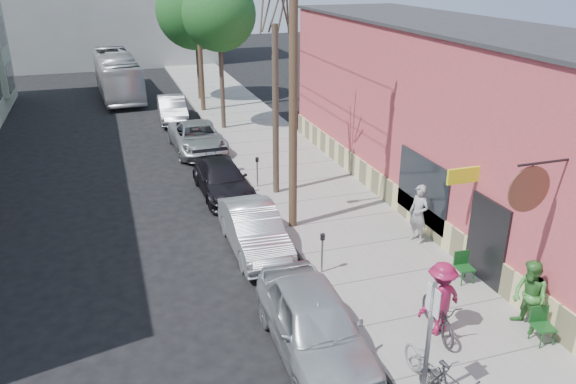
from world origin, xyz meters
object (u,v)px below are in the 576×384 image
object	(u,v)px
utility_pole_near	(291,73)
patio_chair_b	(543,327)
cyclist	(440,298)
car_0	(314,323)
sign_post	(429,332)
parking_meter_far	(257,167)
car_3	(197,138)
bus	(117,75)
patron_grey	(419,214)
car_4	(172,109)
parked_bike_b	(430,368)
patron_green	(530,297)
tree_leafy_far	(195,10)
car_1	(254,230)
patio_chair_a	(465,268)
tree_bare	(276,112)
car_2	(222,179)
parking_meter_near	(322,247)
tree_leafy_mid	(219,14)

from	to	relation	value
utility_pole_near	patio_chair_b	bearing A→B (deg)	-65.42
cyclist	car_0	bearing A→B (deg)	-18.37
sign_post	parking_meter_far	world-z (taller)	sign_post
car_3	bus	world-z (taller)	bus
patron_grey	sign_post	bearing A→B (deg)	-44.26
bus	car_0	bearing A→B (deg)	-87.28
car_3	car_4	world-z (taller)	car_4
parked_bike_b	car_3	distance (m)	18.22
parked_bike_b	cyclist	bearing A→B (deg)	50.67
sign_post	parking_meter_far	bearing A→B (deg)	90.45
patron_green	car_4	world-z (taller)	patron_green
sign_post	parked_bike_b	distance (m)	1.26
parking_meter_far	patron_grey	distance (m)	7.27
tree_leafy_far	parked_bike_b	world-z (taller)	tree_leafy_far
patio_chair_b	bus	xyz separation A→B (m)	(-8.32, 31.71, 0.85)
patio_chair_b	car_4	bearing A→B (deg)	112.86
car_0	car_1	bearing A→B (deg)	91.43
patio_chair_a	car_3	bearing A→B (deg)	113.87
parking_meter_far	parked_bike_b	distance (m)	12.37
tree_bare	parked_bike_b	size ratio (longest dim) A/B	3.45
utility_pole_near	tree_bare	xyz separation A→B (m)	(0.41, 3.10, -2.04)
parking_meter_far	bus	xyz separation A→B (m)	(-4.53, 19.85, 0.45)
parking_meter_far	car_0	bearing A→B (deg)	-97.98
car_4	car_1	bearing A→B (deg)	-85.98
patron_grey	car_4	xyz separation A→B (m)	(-5.51, 18.20, -0.42)
patron_green	car_0	bearing A→B (deg)	-101.43
patron_grey	patron_green	bearing A→B (deg)	-13.72
car_0	patio_chair_a	bearing A→B (deg)	17.23
patron_grey	car_2	distance (m)	8.08
sign_post	tree_leafy_far	size ratio (longest dim) A/B	0.34
patron_grey	car_1	xyz separation A→B (m)	(-5.09, 1.35, -0.41)
parking_meter_far	bus	size ratio (longest dim) A/B	0.12
car_1	car_4	size ratio (longest dim) A/B	1.01
cyclist	parked_bike_b	xyz separation A→B (m)	(-1.24, -1.64, -0.46)
tree_leafy_far	car_4	world-z (taller)	tree_leafy_far
cyclist	car_4	xyz separation A→B (m)	(-3.51, 22.62, -0.39)
car_0	tree_bare	bearing A→B (deg)	79.62
tree_bare	cyclist	bearing A→B (deg)	-83.72
parking_meter_near	car_4	world-z (taller)	car_4
tree_leafy_far	parked_bike_b	bearing A→B (deg)	-90.30
tree_bare	bus	distance (m)	21.33
patron_green	parked_bike_b	size ratio (longest dim) A/B	1.01
parking_meter_far	car_2	xyz separation A→B (m)	(-1.45, -0.03, -0.34)
tree_leafy_far	car_3	bearing A→B (deg)	-100.50
parking_meter_far	car_2	size ratio (longest dim) A/B	0.28
tree_leafy_mid	parking_meter_far	bearing A→B (deg)	-93.47
car_4	patio_chair_a	bearing A→B (deg)	-72.59
utility_pole_near	patron_green	xyz separation A→B (m)	(3.62, -7.43, -4.32)
patio_chair_b	utility_pole_near	bearing A→B (deg)	124.04
utility_pole_near	car_2	bearing A→B (deg)	112.47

